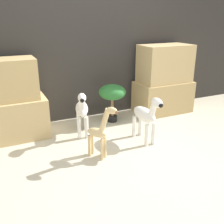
{
  "coord_description": "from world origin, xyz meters",
  "views": [
    {
      "loc": [
        -1.32,
        -2.14,
        1.49
      ],
      "look_at": [
        0.01,
        0.69,
        0.34
      ],
      "focal_mm": 42.0,
      "sensor_mm": 36.0,
      "label": 1
    }
  ],
  "objects_px": {
    "zebra_right": "(146,115)",
    "zebra_left": "(82,109)",
    "giraffe_figurine": "(100,131)",
    "potted_palm_front": "(112,94)"
  },
  "relations": [
    {
      "from": "zebra_right",
      "to": "giraffe_figurine",
      "type": "xyz_separation_m",
      "value": [
        -0.66,
        -0.13,
        -0.03
      ]
    },
    {
      "from": "potted_palm_front",
      "to": "giraffe_figurine",
      "type": "bearing_deg",
      "value": -122.11
    },
    {
      "from": "giraffe_figurine",
      "to": "potted_palm_front",
      "type": "xyz_separation_m",
      "value": [
        0.58,
        0.92,
        0.11
      ]
    },
    {
      "from": "zebra_right",
      "to": "giraffe_figurine",
      "type": "distance_m",
      "value": 0.68
    },
    {
      "from": "potted_palm_front",
      "to": "zebra_right",
      "type": "bearing_deg",
      "value": -83.65
    },
    {
      "from": "zebra_right",
      "to": "zebra_left",
      "type": "distance_m",
      "value": 0.83
    },
    {
      "from": "zebra_right",
      "to": "potted_palm_front",
      "type": "distance_m",
      "value": 0.79
    },
    {
      "from": "zebra_left",
      "to": "potted_palm_front",
      "type": "relative_size",
      "value": 1.11
    },
    {
      "from": "zebra_right",
      "to": "potted_palm_front",
      "type": "bearing_deg",
      "value": 96.35
    },
    {
      "from": "zebra_right",
      "to": "zebra_left",
      "type": "relative_size",
      "value": 1.0
    }
  ]
}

